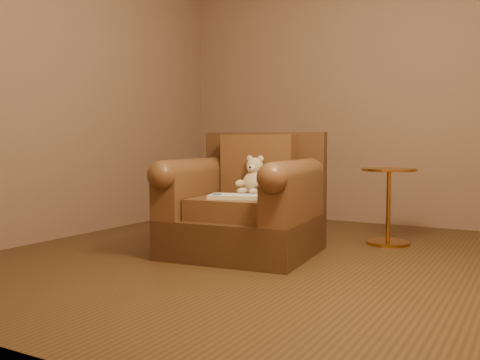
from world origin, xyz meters
The scene contains 6 objects.
floor centered at (0.00, 0.00, 0.00)m, with size 4.00×4.00×0.00m, color #50361B.
room centered at (0.00, 0.00, 1.71)m, with size 4.02×4.02×2.71m.
armchair centered at (-0.33, 0.08, 0.35)m, with size 1.09×1.04×0.90m.
teddy_bear centered at (-0.31, 0.17, 0.54)m, with size 0.22×0.24×0.30m.
guidebook centered at (-0.29, -0.14, 0.44)m, with size 0.41×0.32×0.03m.
side_table centered at (0.50, 0.94, 0.33)m, with size 0.44×0.44×0.61m.
Camera 1 is at (1.56, -3.34, 0.81)m, focal length 40.00 mm.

